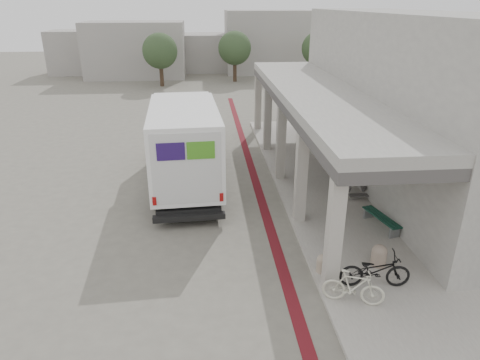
{
  "coord_description": "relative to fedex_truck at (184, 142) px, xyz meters",
  "views": [
    {
      "loc": [
        -1.19,
        -12.99,
        7.38
      ],
      "look_at": [
        -0.0,
        0.76,
        1.6
      ],
      "focal_mm": 32.0,
      "sensor_mm": 36.0,
      "label": 1
    }
  ],
  "objects": [
    {
      "name": "tree_right",
      "position": [
        12.04,
        24.57,
        1.28
      ],
      "size": [
        3.2,
        3.2,
        4.8
      ],
      "color": "#38281C",
      "rests_on": "ground"
    },
    {
      "name": "sidewalk",
      "position": [
        6.04,
        -4.43,
        -1.85
      ],
      "size": [
        4.4,
        28.0,
        0.12
      ],
      "primitive_type": "cube",
      "color": "gray",
      "rests_on": "ground"
    },
    {
      "name": "bollard_near",
      "position": [
        4.14,
        -7.21,
        -1.51
      ],
      "size": [
        0.37,
        0.37,
        0.56
      ],
      "color": "gray",
      "rests_on": "sidewalk"
    },
    {
      "name": "tree_mid",
      "position": [
        4.04,
        25.57,
        1.28
      ],
      "size": [
        3.2,
        3.2,
        4.8
      ],
      "color": "#38281C",
      "rests_on": "ground"
    },
    {
      "name": "bicycle_black",
      "position": [
        5.36,
        -8.0,
        -1.28
      ],
      "size": [
        1.98,
        0.85,
        1.01
      ],
      "primitive_type": "imported",
      "rotation": [
        0.0,
        0.0,
        1.48
      ],
      "color": "black",
      "rests_on": "sidewalk"
    },
    {
      "name": "bollard_far",
      "position": [
        5.88,
        -7.02,
        -1.45
      ],
      "size": [
        0.45,
        0.45,
        0.67
      ],
      "color": "gray",
      "rests_on": "sidewalk"
    },
    {
      "name": "bench",
      "position": [
        6.85,
        -4.8,
        -1.49
      ],
      "size": [
        0.79,
        1.81,
        0.42
      ],
      "rotation": [
        0.0,
        0.0,
        0.24
      ],
      "color": "gray",
      "rests_on": "sidewalk"
    },
    {
      "name": "transit_building",
      "position": [
        8.87,
        0.07,
        1.49
      ],
      "size": [
        7.6,
        17.0,
        7.0
      ],
      "color": "gray",
      "rests_on": "ground"
    },
    {
      "name": "bike_lane_stripe",
      "position": [
        3.04,
        -2.43,
        -1.9
      ],
      "size": [
        0.35,
        40.0,
        0.01
      ],
      "primitive_type": "cube",
      "color": "#5C1219",
      "rests_on": "ground"
    },
    {
      "name": "fedex_truck",
      "position": [
        0.0,
        0.0,
        0.0
      ],
      "size": [
        3.07,
        8.52,
        3.58
      ],
      "rotation": [
        0.0,
        0.0,
        0.06
      ],
      "color": "black",
      "rests_on": "ground"
    },
    {
      "name": "tree_left",
      "position": [
        -2.96,
        23.57,
        1.28
      ],
      "size": [
        3.2,
        3.2,
        4.8
      ],
      "color": "#38281C",
      "rests_on": "ground"
    },
    {
      "name": "utility_cabinet",
      "position": [
        7.04,
        -0.37,
        -1.29
      ],
      "size": [
        0.58,
        0.69,
        1.0
      ],
      "primitive_type": "cube",
      "rotation": [
        0.0,
        0.0,
        0.24
      ],
      "color": "slate",
      "rests_on": "sidewalk"
    },
    {
      "name": "bicycle_cream",
      "position": [
        4.54,
        -8.64,
        -1.31
      ],
      "size": [
        1.65,
        0.96,
        0.96
      ],
      "primitive_type": "imported",
      "rotation": [
        0.0,
        0.0,
        1.23
      ],
      "color": "beige",
      "rests_on": "sidewalk"
    },
    {
      "name": "distant_backdrop",
      "position": [
        -0.8,
        31.46,
        0.8
      ],
      "size": [
        28.0,
        10.0,
        6.5
      ],
      "color": "gray",
      "rests_on": "ground"
    },
    {
      "name": "ground",
      "position": [
        2.04,
        -4.43,
        -1.91
      ],
      "size": [
        120.0,
        120.0,
        0.0
      ],
      "primitive_type": "plane",
      "color": "#645F56",
      "rests_on": "ground"
    }
  ]
}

